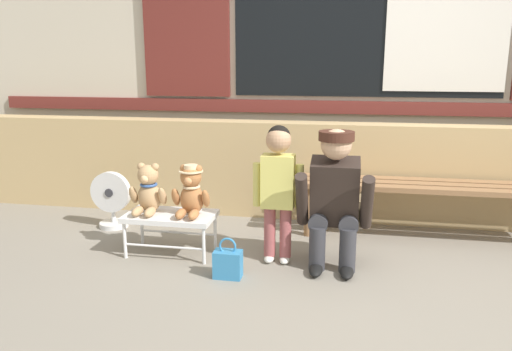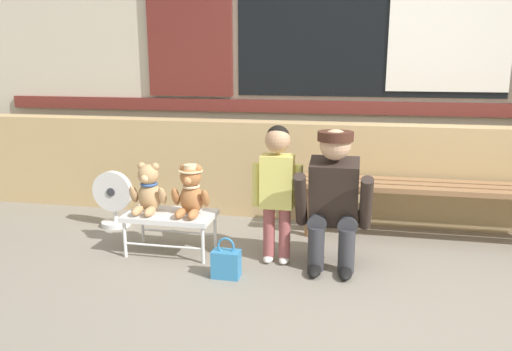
% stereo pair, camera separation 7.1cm
% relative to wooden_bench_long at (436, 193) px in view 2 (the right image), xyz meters
% --- Properties ---
extents(ground_plane, '(60.00, 60.00, 0.00)m').
position_rel_wooden_bench_long_xyz_m(ground_plane, '(-0.56, -1.06, -0.37)').
color(ground_plane, gray).
extents(brick_low_wall, '(7.77, 0.25, 0.85)m').
position_rel_wooden_bench_long_xyz_m(brick_low_wall, '(-0.56, 0.37, 0.05)').
color(brick_low_wall, tan).
rests_on(brick_low_wall, ground).
extents(shop_facade, '(7.93, 0.26, 3.34)m').
position_rel_wooden_bench_long_xyz_m(shop_facade, '(-0.56, 0.88, 1.31)').
color(shop_facade, beige).
rests_on(shop_facade, ground).
extents(wooden_bench_long, '(2.10, 0.40, 0.44)m').
position_rel_wooden_bench_long_xyz_m(wooden_bench_long, '(0.00, 0.00, 0.00)').
color(wooden_bench_long, '#8E6642').
rests_on(wooden_bench_long, ground).
extents(small_display_bench, '(0.64, 0.36, 0.30)m').
position_rel_wooden_bench_long_xyz_m(small_display_bench, '(-1.92, -0.70, -0.11)').
color(small_display_bench, silver).
rests_on(small_display_bench, ground).
extents(teddy_bear_plain, '(0.28, 0.26, 0.36)m').
position_rel_wooden_bench_long_xyz_m(teddy_bear_plain, '(-2.08, -0.70, 0.09)').
color(teddy_bear_plain, tan).
rests_on(teddy_bear_plain, small_display_bench).
extents(teddy_bear_with_hat, '(0.28, 0.27, 0.36)m').
position_rel_wooden_bench_long_xyz_m(teddy_bear_with_hat, '(-1.76, -0.70, 0.10)').
color(teddy_bear_with_hat, '#A86B3D').
rests_on(teddy_bear_with_hat, small_display_bench).
extents(child_standing, '(0.35, 0.18, 0.96)m').
position_rel_wooden_bench_long_xyz_m(child_standing, '(-1.14, -0.71, 0.22)').
color(child_standing, '#994C4C').
rests_on(child_standing, ground).
extents(adult_crouching, '(0.50, 0.49, 0.95)m').
position_rel_wooden_bench_long_xyz_m(adult_crouching, '(-0.75, -0.72, 0.11)').
color(adult_crouching, '#333338').
rests_on(adult_crouching, ground).
extents(handbag_on_ground, '(0.18, 0.11, 0.27)m').
position_rel_wooden_bench_long_xyz_m(handbag_on_ground, '(-1.42, -1.03, -0.28)').
color(handbag_on_ground, teal).
rests_on(handbag_on_ground, ground).
extents(floor_fan, '(0.34, 0.24, 0.48)m').
position_rel_wooden_bench_long_xyz_m(floor_fan, '(-2.61, -0.24, -0.13)').
color(floor_fan, silver).
rests_on(floor_fan, ground).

